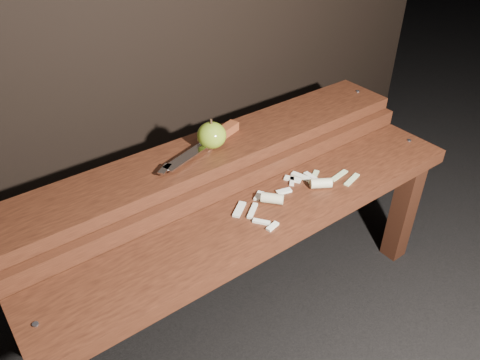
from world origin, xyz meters
TOP-DOWN VIEW (x-y plane):
  - ground at (0.00, 0.00)m, footprint 60.00×60.00m
  - bench_front_tier at (0.00, -0.06)m, footprint 1.20×0.20m
  - bench_rear_tier at (0.00, 0.17)m, footprint 1.20×0.21m
  - apple at (-0.01, 0.17)m, footprint 0.08×0.08m
  - knife at (0.00, 0.18)m, footprint 0.29×0.11m
  - apple_scraps at (0.10, -0.04)m, footprint 0.38×0.15m

SIDE VIEW (x-z plane):
  - ground at x=0.00m, z-range 0.00..0.00m
  - bench_front_tier at x=0.00m, z-range 0.14..0.56m
  - bench_rear_tier at x=0.00m, z-range 0.16..0.67m
  - apple_scraps at x=0.10m, z-range 0.42..0.44m
  - knife at x=0.00m, z-range 0.50..0.53m
  - apple at x=-0.01m, z-range 0.49..0.58m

